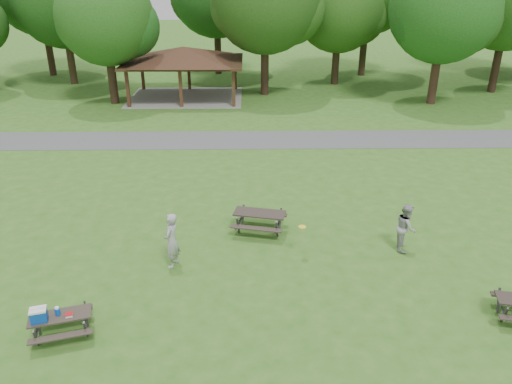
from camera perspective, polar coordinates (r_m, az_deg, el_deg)
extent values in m
plane|color=#33641C|center=(16.41, -3.32, -10.06)|extent=(160.00, 160.00, 0.00)
cube|color=#4B4B4E|center=(29.01, -2.30, 5.98)|extent=(120.00, 3.20, 0.02)
cube|color=#371E14|center=(36.66, -14.45, 11.34)|extent=(0.22, 0.22, 2.60)
cube|color=#3B2215|center=(41.81, -12.85, 13.09)|extent=(0.22, 0.22, 2.60)
cube|color=#3E2416|center=(35.99, -8.60, 11.59)|extent=(0.22, 0.22, 2.60)
cube|color=#321F12|center=(41.22, -7.67, 13.32)|extent=(0.22, 0.22, 2.60)
cube|color=#3A2515|center=(35.69, -2.58, 11.73)|extent=(0.22, 0.22, 2.60)
cube|color=#3E2416|center=(40.96, -2.38, 13.44)|extent=(0.22, 0.22, 2.60)
cube|color=#322014|center=(38.33, -8.23, 14.53)|extent=(8.60, 6.60, 0.16)
pyramid|color=#372016|center=(38.24, -8.29, 15.38)|extent=(7.01, 7.01, 1.00)
cube|color=gray|center=(38.89, -7.99, 10.66)|extent=(8.40, 6.40, 0.03)
cylinder|color=#312116|center=(45.54, -20.38, 13.93)|extent=(0.60, 0.60, 3.85)
sphere|color=#134514|center=(44.80, -18.82, 19.28)|extent=(5.07, 5.07, 5.07)
sphere|color=#1E4D16|center=(45.39, -23.25, 18.95)|extent=(4.68, 4.68, 4.68)
cylinder|color=black|center=(38.01, -16.09, 12.32)|extent=(0.60, 0.60, 3.50)
sphere|color=#1B4B15|center=(37.40, -16.88, 18.63)|extent=(6.60, 6.60, 6.60)
sphere|color=#144715|center=(37.39, -14.33, 17.88)|extent=(4.29, 4.29, 4.29)
sphere|color=#174915|center=(37.62, -18.89, 17.64)|extent=(3.96, 3.96, 3.96)
cylinder|color=black|center=(39.17, 1.01, 13.99)|extent=(0.60, 0.60, 4.02)
sphere|color=#1F4A15|center=(39.00, 3.86, 20.14)|extent=(5.20, 5.20, 5.20)
sphere|color=#1E4714|center=(38.36, -1.48, 20.41)|extent=(4.80, 4.80, 4.80)
cylinder|color=black|center=(43.26, 9.08, 14.33)|extent=(0.60, 0.60, 3.43)
sphere|color=#204C15|center=(42.70, 9.49, 20.06)|extent=(7.00, 7.00, 7.00)
sphere|color=#1E4413|center=(43.35, 11.52, 19.05)|extent=(4.55, 4.55, 4.55)
sphere|color=#1B4F16|center=(42.33, 7.51, 19.42)|extent=(4.20, 4.20, 4.20)
cylinder|color=#331E16|center=(38.58, 19.71, 12.24)|extent=(0.60, 0.60, 3.78)
sphere|color=#164C15|center=(37.96, 20.76, 19.09)|extent=(7.40, 7.40, 7.40)
sphere|color=#193F12|center=(38.91, 22.83, 17.77)|extent=(4.81, 4.81, 4.81)
sphere|color=#124012|center=(37.32, 18.51, 18.45)|extent=(4.44, 4.44, 4.44)
cylinder|color=black|center=(44.06, 25.76, 12.95)|extent=(0.60, 0.60, 4.20)
sphere|color=#194A15|center=(42.66, 24.97, 19.05)|extent=(4.92, 4.92, 4.92)
cylinder|color=#2F1E15|center=(49.77, -22.53, 14.73)|extent=(0.60, 0.60, 4.38)
cylinder|color=black|center=(47.10, -4.37, 15.83)|extent=(0.60, 0.60, 4.13)
sphere|color=#1E4915|center=(46.86, -2.18, 21.09)|extent=(5.20, 5.20, 5.20)
cylinder|color=black|center=(47.13, 12.16, 15.64)|extent=(0.60, 0.60, 4.55)
cylinder|color=black|center=(52.90, 26.11, 14.55)|extent=(0.60, 0.60, 4.27)
cube|color=#312923|center=(14.88, -21.50, -13.03)|extent=(1.74, 1.06, 0.04)
cube|color=#322A24|center=(14.62, -21.46, -15.13)|extent=(1.63, 0.66, 0.04)
cube|color=#2D2520|center=(15.47, -21.23, -12.63)|extent=(1.63, 0.66, 0.04)
cube|color=#464649|center=(14.91, -23.84, -15.03)|extent=(0.14, 0.34, 0.71)
cube|color=#3A3A3C|center=(15.45, -23.60, -13.45)|extent=(0.14, 0.34, 0.71)
cube|color=#39393C|center=(15.16, -23.73, -14.15)|extent=(0.41, 1.29, 0.04)
cube|color=#434346|center=(14.74, -18.89, -14.61)|extent=(0.14, 0.34, 0.71)
cube|color=#3F3F42|center=(15.28, -18.85, -13.03)|extent=(0.14, 0.34, 0.71)
cube|color=#3F3F41|center=(14.99, -18.89, -13.73)|extent=(0.41, 1.29, 0.04)
cube|color=#0B40AB|center=(14.78, -23.57, -12.83)|extent=(0.48, 0.40, 0.32)
cube|color=white|center=(14.67, -23.69, -12.25)|extent=(0.50, 0.43, 0.05)
cylinder|color=white|center=(14.64, -23.74, -12.05)|extent=(0.35, 0.12, 0.03)
cylinder|color=#0C49B9|center=(14.86, -21.74, -12.57)|extent=(0.17, 0.17, 0.20)
cylinder|color=white|center=(14.79, -21.82, -12.19)|extent=(0.13, 0.13, 0.04)
cube|color=white|center=(14.73, -20.57, -13.02)|extent=(0.22, 0.22, 0.06)
cube|color=#AF1417|center=(14.71, -20.60, -12.90)|extent=(0.23, 0.23, 0.01)
cube|color=#2C2420|center=(18.77, 0.40, -2.42)|extent=(2.04, 1.16, 0.05)
cube|color=#322924|center=(18.37, 0.01, -4.19)|extent=(1.93, 0.68, 0.04)
cube|color=#2C251F|center=(19.46, 0.77, -2.42)|extent=(1.93, 0.68, 0.04)
cube|color=#404043|center=(18.75, -2.06, -3.82)|extent=(0.15, 0.41, 0.83)
cube|color=#3F3F42|center=(19.43, -1.50, -2.71)|extent=(0.15, 0.41, 0.83)
cube|color=#3E3E40|center=(19.07, -1.78, -3.17)|extent=(0.40, 1.54, 0.05)
cube|color=#464649|center=(18.49, 2.41, -4.27)|extent=(0.15, 0.41, 0.83)
cube|color=#3F3F41|center=(19.19, 2.80, -3.12)|extent=(0.15, 0.41, 0.83)
cube|color=#38383A|center=(18.82, 2.61, -3.60)|extent=(0.40, 1.54, 0.05)
cube|color=#3A3A3C|center=(16.05, 26.49, -12.47)|extent=(0.13, 0.35, 0.72)
cube|color=#3A3B3D|center=(16.60, 25.98, -11.06)|extent=(0.13, 0.35, 0.72)
cube|color=#47474A|center=(16.31, 26.25, -11.67)|extent=(0.35, 1.32, 0.05)
cylinder|color=yellow|center=(17.10, 5.30, -3.99)|extent=(0.30, 0.30, 0.02)
imported|color=#A3A3A5|center=(16.83, -9.62, -5.49)|extent=(0.64, 0.81, 1.95)
imported|color=#9E9FA1|center=(18.38, 16.74, -3.86)|extent=(0.79, 0.95, 1.75)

